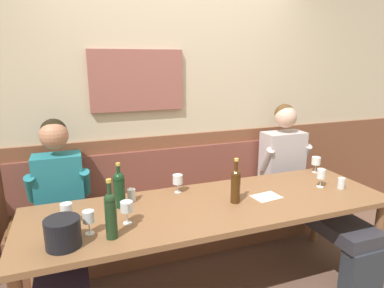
% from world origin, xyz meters
% --- Properties ---
extents(room_wall_back, '(6.80, 0.12, 2.80)m').
position_xyz_m(room_wall_back, '(-0.00, 1.09, 1.40)').
color(room_wall_back, beige).
rests_on(room_wall_back, ground).
extents(wood_wainscot_panel, '(6.80, 0.03, 1.06)m').
position_xyz_m(wood_wainscot_panel, '(0.00, 1.04, 0.53)').
color(wood_wainscot_panel, brown).
rests_on(wood_wainscot_panel, ground).
extents(wall_bench, '(2.97, 0.42, 0.94)m').
position_xyz_m(wall_bench, '(0.00, 0.83, 0.28)').
color(wall_bench, brown).
rests_on(wall_bench, ground).
extents(dining_table, '(2.67, 0.83, 0.74)m').
position_xyz_m(dining_table, '(0.00, 0.13, 0.67)').
color(dining_table, brown).
rests_on(dining_table, ground).
extents(person_center_right_seat, '(0.48, 1.28, 1.31)m').
position_xyz_m(person_center_right_seat, '(-1.06, 0.48, 0.65)').
color(person_center_right_seat, '#2F2632').
rests_on(person_center_right_seat, ground).
extents(person_right_seat, '(0.52, 1.28, 1.33)m').
position_xyz_m(person_right_seat, '(1.07, 0.48, 0.65)').
color(person_right_seat, '#2B3139').
rests_on(person_right_seat, ground).
extents(ice_bucket, '(0.20, 0.20, 0.17)m').
position_xyz_m(ice_bucket, '(-1.02, -0.10, 0.82)').
color(ice_bucket, black).
rests_on(ice_bucket, dining_table).
extents(wine_bottle_green_tall, '(0.07, 0.07, 0.34)m').
position_xyz_m(wine_bottle_green_tall, '(0.16, 0.10, 0.88)').
color(wine_bottle_green_tall, '#41250D').
rests_on(wine_bottle_green_tall, dining_table).
extents(wine_bottle_amber_mid, '(0.08, 0.08, 0.33)m').
position_xyz_m(wine_bottle_amber_mid, '(-0.64, 0.32, 0.88)').
color(wine_bottle_amber_mid, '#14351B').
rests_on(wine_bottle_amber_mid, dining_table).
extents(wine_bottle_clear_water, '(0.07, 0.07, 0.37)m').
position_xyz_m(wine_bottle_clear_water, '(-0.75, -0.10, 0.89)').
color(wine_bottle_clear_water, '#1C361C').
rests_on(wine_bottle_clear_water, dining_table).
extents(wine_glass_mid_right, '(0.08, 0.08, 0.15)m').
position_xyz_m(wine_glass_mid_right, '(1.17, 0.44, 0.84)').
color(wine_glass_mid_right, silver).
rests_on(wine_glass_mid_right, dining_table).
extents(wine_glass_by_bottle, '(0.07, 0.07, 0.14)m').
position_xyz_m(wine_glass_by_bottle, '(-1.00, 0.16, 0.84)').
color(wine_glass_by_bottle, silver).
rests_on(wine_glass_by_bottle, dining_table).
extents(wine_glass_near_bucket, '(0.07, 0.07, 0.15)m').
position_xyz_m(wine_glass_near_bucket, '(0.96, 0.13, 0.85)').
color(wine_glass_near_bucket, silver).
rests_on(wine_glass_near_bucket, dining_table).
extents(wine_glass_mid_left, '(0.08, 0.08, 0.15)m').
position_xyz_m(wine_glass_mid_left, '(-0.18, 0.42, 0.84)').
color(wine_glass_mid_left, silver).
rests_on(wine_glass_mid_left, dining_table).
extents(wine_glass_center_rear, '(0.07, 0.07, 0.15)m').
position_xyz_m(wine_glass_center_rear, '(-0.87, -0.01, 0.84)').
color(wine_glass_center_rear, silver).
rests_on(wine_glass_center_rear, dining_table).
extents(wine_glass_right_end, '(0.08, 0.08, 0.15)m').
position_xyz_m(wine_glass_right_end, '(-0.64, 0.05, 0.85)').
color(wine_glass_right_end, silver).
rests_on(wine_glass_right_end, dining_table).
extents(water_tumbler_center, '(0.06, 0.06, 0.09)m').
position_xyz_m(water_tumbler_center, '(1.10, 0.04, 0.78)').
color(water_tumbler_center, silver).
rests_on(water_tumbler_center, dining_table).
extents(water_tumbler_left, '(0.06, 0.06, 0.09)m').
position_xyz_m(water_tumbler_left, '(-0.55, 0.39, 0.78)').
color(water_tumbler_left, silver).
rests_on(water_tumbler_left, dining_table).
extents(tasting_sheet_left_guest, '(0.23, 0.17, 0.00)m').
position_xyz_m(tasting_sheet_left_guest, '(0.43, 0.10, 0.74)').
color(tasting_sheet_left_guest, white).
rests_on(tasting_sheet_left_guest, dining_table).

